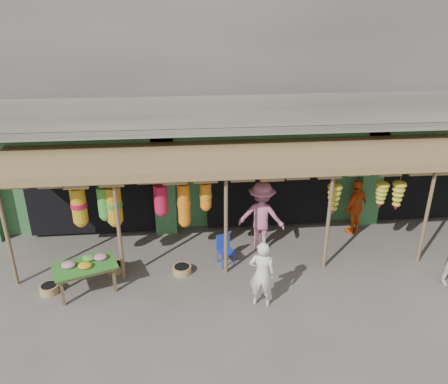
{
  "coord_description": "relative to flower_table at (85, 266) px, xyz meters",
  "views": [
    {
      "loc": [
        -2.45,
        -9.32,
        6.17
      ],
      "look_at": [
        -1.43,
        1.0,
        1.66
      ],
      "focal_mm": 35.0,
      "sensor_mm": 36.0,
      "label": 1
    }
  ],
  "objects": [
    {
      "name": "basket_left",
      "position": [
        0.55,
        0.77,
        -0.57
      ],
      "size": [
        0.57,
        0.57,
        0.19
      ],
      "primitive_type": "cylinder",
      "rotation": [
        0.0,
        0.0,
        -0.33
      ],
      "color": "olive",
      "rests_on": "ground"
    },
    {
      "name": "basket_mid",
      "position": [
        2.17,
        0.51,
        -0.58
      ],
      "size": [
        0.52,
        0.52,
        0.18
      ],
      "primitive_type": "cylinder",
      "rotation": [
        0.0,
        0.0,
        0.11
      ],
      "color": "olive",
      "rests_on": "ground"
    },
    {
      "name": "person_front",
      "position": [
        3.91,
        -0.88,
        0.12
      ],
      "size": [
        0.65,
        0.51,
        1.56
      ],
      "primitive_type": "imported",
      "rotation": [
        0.0,
        0.0,
        2.87
      ],
      "color": "silver",
      "rests_on": "ground"
    },
    {
      "name": "basket_right",
      "position": [
        -0.88,
        0.01,
        -0.57
      ],
      "size": [
        0.46,
        0.46,
        0.2
      ],
      "primitive_type": "cylinder",
      "rotation": [
        0.0,
        0.0,
        0.05
      ],
      "color": "#A2794B",
      "rests_on": "ground"
    },
    {
      "name": "flower_table",
      "position": [
        0.0,
        0.0,
        0.0
      ],
      "size": [
        1.57,
        1.23,
        0.83
      ],
      "rotation": [
        0.0,
        0.0,
        0.35
      ],
      "color": "brown",
      "rests_on": "ground"
    },
    {
      "name": "building",
      "position": [
        4.76,
        5.5,
        2.7
      ],
      "size": [
        16.4,
        6.8,
        7.0
      ],
      "color": "gray",
      "rests_on": "ground"
    },
    {
      "name": "awning",
      "position": [
        4.56,
        1.43,
        1.9
      ],
      "size": [
        14.0,
        2.7,
        2.79
      ],
      "color": "brown",
      "rests_on": "ground"
    },
    {
      "name": "blue_chair",
      "position": [
        3.27,
        0.87,
        -0.23
      ],
      "size": [
        0.47,
        0.48,
        0.78
      ],
      "rotation": [
        0.0,
        0.0,
        0.32
      ],
      "color": "#1A2FAA",
      "rests_on": "ground"
    },
    {
      "name": "ground",
      "position": [
        4.76,
        0.63,
        -0.67
      ],
      "size": [
        80.0,
        80.0,
        0.0
      ],
      "primitive_type": "plane",
      "color": "#514C47",
      "rests_on": "ground"
    },
    {
      "name": "person_vendor",
      "position": [
        7.17,
        2.13,
        0.15
      ],
      "size": [
        1.01,
        0.88,
        1.64
      ],
      "primitive_type": "imported",
      "rotation": [
        0.0,
        0.0,
        3.76
      ],
      "color": "#DC5014",
      "rests_on": "ground"
    },
    {
      "name": "person_shopper",
      "position": [
        4.32,
        1.53,
        0.3
      ],
      "size": [
        1.41,
        1.07,
        1.93
      ],
      "primitive_type": "imported",
      "rotation": [
        0.0,
        0.0,
        2.82
      ],
      "color": "#C3678B",
      "rests_on": "ground"
    }
  ]
}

